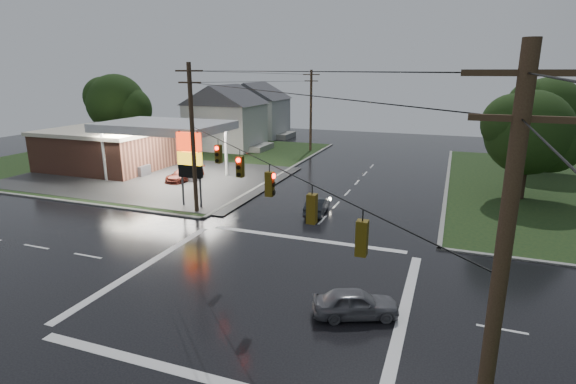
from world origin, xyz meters
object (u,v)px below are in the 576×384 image
(gas_station, at_px, (116,146))
(utility_pole_se, at_px, (495,311))
(car_pump, at_px, (185,174))
(car_north, at_px, (317,206))
(utility_pole_n, at_px, (311,110))
(pylon_sign, at_px, (190,157))
(house_far, at_px, (256,109))
(tree_ne_far, at_px, (548,113))
(tree_ne_near, at_px, (531,133))
(house_near, at_px, (226,116))
(tree_nw_behind, at_px, (117,103))
(utility_pole_nw, at_px, (193,137))
(car_crossing, at_px, (355,303))

(gas_station, height_order, utility_pole_se, utility_pole_se)
(car_pump, bearing_deg, car_north, -11.54)
(gas_station, distance_m, utility_pole_n, 24.60)
(pylon_sign, height_order, house_far, house_far)
(house_far, height_order, tree_ne_far, tree_ne_far)
(tree_ne_near, distance_m, car_pump, 30.75)
(utility_pole_se, height_order, house_near, utility_pole_se)
(tree_ne_near, xyz_separation_m, tree_ne_far, (3.01, 12.00, 0.62))
(gas_station, xyz_separation_m, tree_nw_behind, (-8.17, 10.29, 3.63))
(pylon_sign, bearing_deg, utility_pole_nw, -45.00)
(house_near, height_order, car_pump, house_near)
(tree_ne_near, bearing_deg, tree_ne_far, 75.93)
(utility_pole_nw, distance_m, tree_nw_behind, 31.82)
(house_near, bearing_deg, tree_ne_far, -3.01)
(gas_station, distance_m, car_pump, 10.11)
(car_north, bearing_deg, utility_pole_nw, 12.87)
(car_pump, bearing_deg, gas_station, 177.43)
(house_near, relative_size, tree_ne_far, 1.13)
(car_crossing, bearing_deg, tree_ne_far, -42.11)
(utility_pole_nw, distance_m, utility_pole_n, 28.50)
(utility_pole_n, height_order, house_near, utility_pole_n)
(gas_station, bearing_deg, car_pump, -10.95)
(pylon_sign, height_order, house_near, house_near)
(house_near, height_order, car_crossing, house_near)
(utility_pole_nw, xyz_separation_m, car_pump, (-6.43, 8.31, -5.07))
(house_near, bearing_deg, utility_pole_se, -56.21)
(gas_station, distance_m, house_near, 17.07)
(pylon_sign, distance_m, utility_pole_nw, 2.22)
(utility_pole_nw, height_order, tree_ne_near, utility_pole_nw)
(utility_pole_se, xyz_separation_m, tree_ne_far, (7.65, 43.49, 0.46))
(pylon_sign, xyz_separation_m, car_pump, (-5.43, 7.31, -3.36))
(tree_ne_far, bearing_deg, tree_nw_behind, -175.51)
(tree_nw_behind, relative_size, car_north, 2.64)
(pylon_sign, distance_m, car_north, 10.44)
(gas_station, xyz_separation_m, tree_ne_near, (39.82, 2.29, 3.01))
(gas_station, relative_size, utility_pole_nw, 2.38)
(gas_station, relative_size, house_far, 2.37)
(car_crossing, bearing_deg, utility_pole_nw, 30.78)
(house_near, distance_m, tree_ne_near, 37.80)
(house_near, bearing_deg, gas_station, -106.17)
(pylon_sign, height_order, utility_pole_se, utility_pole_se)
(house_far, bearing_deg, tree_ne_near, -35.77)
(utility_pole_nw, distance_m, tree_ne_far, 36.20)
(gas_station, bearing_deg, car_crossing, -34.14)
(pylon_sign, xyz_separation_m, house_far, (-11.45, 37.50, 0.39))
(pylon_sign, relative_size, tree_nw_behind, 0.60)
(utility_pole_se, relative_size, car_north, 2.90)
(utility_pole_se, bearing_deg, house_near, 123.79)
(utility_pole_nw, relative_size, tree_nw_behind, 1.10)
(car_crossing, bearing_deg, house_near, 11.93)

